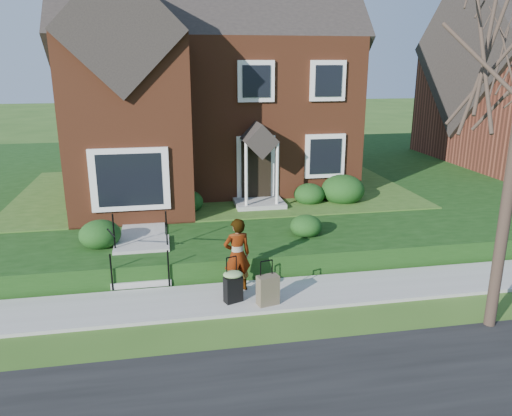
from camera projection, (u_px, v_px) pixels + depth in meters
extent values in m
plane|color=#2D5119|center=(252.00, 298.00, 11.40)|extent=(120.00, 120.00, 0.00)
cube|color=#9E9B93|center=(252.00, 297.00, 11.39)|extent=(60.00, 1.60, 0.08)
cube|color=#14350E|center=(297.00, 176.00, 22.30)|extent=(44.00, 20.00, 0.60)
cube|color=#9E9B93|center=(145.00, 215.00, 15.50)|extent=(1.20, 6.00, 0.06)
cube|color=brown|center=(208.00, 111.00, 19.91)|extent=(10.00, 8.00, 5.40)
cube|color=brown|center=(129.00, 128.00, 14.89)|extent=(3.60, 2.40, 5.40)
cube|color=white|center=(130.00, 179.00, 14.17)|extent=(2.20, 0.30, 1.80)
cube|color=black|center=(256.00, 172.00, 16.75)|extent=(1.00, 0.12, 2.10)
cube|color=black|center=(325.00, 156.00, 17.06)|extent=(1.40, 0.10, 1.50)
cube|color=#9E9B93|center=(141.00, 282.00, 11.86)|extent=(1.40, 0.30, 0.15)
cube|color=#9E9B93|center=(141.00, 272.00, 12.10)|extent=(1.40, 0.30, 0.15)
cube|color=#9E9B93|center=(142.00, 261.00, 12.35)|extent=(1.40, 0.30, 0.15)
cube|color=#9E9B93|center=(142.00, 251.00, 12.59)|extent=(1.40, 0.30, 0.15)
cube|color=#9E9B93|center=(142.00, 244.00, 13.10)|extent=(1.40, 0.80, 0.15)
cylinder|color=black|center=(111.00, 272.00, 11.50)|extent=(0.04, 0.04, 0.90)
cylinder|color=black|center=(114.00, 231.00, 12.47)|extent=(0.04, 0.04, 0.90)
cylinder|color=black|center=(168.00, 268.00, 11.73)|extent=(0.04, 0.04, 0.90)
cylinder|color=black|center=(166.00, 228.00, 12.69)|extent=(0.04, 0.04, 0.90)
ellipsoid|color=black|center=(90.00, 202.00, 15.37)|extent=(1.30, 1.30, 0.91)
ellipsoid|color=black|center=(187.00, 199.00, 15.94)|extent=(1.06, 1.06, 0.74)
ellipsoid|color=black|center=(309.00, 192.00, 16.84)|extent=(1.05, 1.05, 0.73)
ellipsoid|color=black|center=(343.00, 187.00, 16.98)|extent=(1.47, 1.47, 1.03)
ellipsoid|color=black|center=(100.00, 232.00, 12.91)|extent=(1.07, 1.07, 0.75)
ellipsoid|color=black|center=(306.00, 224.00, 13.73)|extent=(0.88, 0.88, 0.62)
imported|color=#999999|center=(237.00, 255.00, 11.42)|extent=(0.69, 0.51, 1.74)
cube|color=black|center=(233.00, 289.00, 11.00)|extent=(0.45, 0.34, 0.59)
cylinder|color=black|center=(233.00, 258.00, 10.79)|extent=(0.23, 0.11, 0.03)
cylinder|color=black|center=(228.00, 268.00, 10.83)|extent=(0.02, 0.02, 0.45)
cylinder|color=black|center=(238.00, 267.00, 10.87)|extent=(0.02, 0.02, 0.45)
cylinder|color=black|center=(227.00, 301.00, 11.05)|extent=(0.06, 0.07, 0.06)
cylinder|color=black|center=(240.00, 300.00, 11.10)|extent=(0.06, 0.07, 0.06)
ellipsoid|color=#79A05B|center=(233.00, 274.00, 10.90)|extent=(0.53, 0.48, 0.14)
cube|color=brown|center=(268.00, 290.00, 10.88)|extent=(0.51, 0.36, 0.67)
cylinder|color=black|center=(268.00, 262.00, 10.69)|extent=(0.28, 0.09, 0.03)
cylinder|color=black|center=(262.00, 270.00, 10.71)|extent=(0.02, 0.02, 0.32)
cylinder|color=black|center=(274.00, 269.00, 10.76)|extent=(0.02, 0.02, 0.32)
cylinder|color=black|center=(261.00, 303.00, 10.93)|extent=(0.05, 0.07, 0.06)
cylinder|color=black|center=(275.00, 302.00, 10.99)|extent=(0.05, 0.07, 0.06)
cylinder|color=#48362B|center=(505.00, 219.00, 9.61)|extent=(0.22, 0.22, 4.58)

